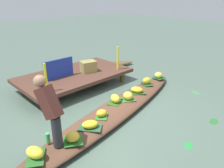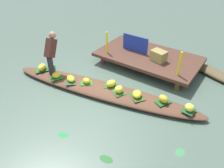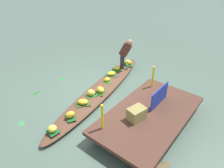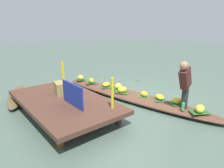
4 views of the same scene
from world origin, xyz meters
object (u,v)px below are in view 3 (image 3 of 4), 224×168
banana_bunch_3 (117,68)px  market_banner (159,96)px  produce_crate (137,114)px  banana_bunch_2 (100,90)px  banana_bunch_4 (111,73)px  vendor_boat (101,90)px  banana_bunch_5 (70,115)px  banana_bunch_0 (83,102)px  banana_bunch_1 (107,79)px  banana_bunch_6 (128,62)px  banana_bunch_7 (52,129)px  vendor_person (125,52)px  banana_bunch_8 (91,93)px  water_bottle (127,66)px

banana_bunch_3 → market_banner: market_banner is taller
market_banner → produce_crate: 0.92m
banana_bunch_3 → banana_bunch_2: bearing=18.4°
banana_bunch_4 → market_banner: (0.74, 2.28, 0.39)m
vendor_boat → banana_bunch_5: bearing=1.8°
banana_bunch_0 → banana_bunch_1: (-1.45, -0.26, 0.00)m
vendor_boat → banana_bunch_5: size_ratio=21.15×
banana_bunch_0 → banana_bunch_5: 0.66m
banana_bunch_6 → market_banner: 3.00m
banana_bunch_7 → market_banner: size_ratio=0.25×
vendor_boat → banana_bunch_7: (2.26, 0.39, 0.19)m
banana_bunch_1 → vendor_person: size_ratio=0.19×
banana_bunch_3 → market_banner: 2.69m
banana_bunch_0 → banana_bunch_5: bearing=14.8°
banana_bunch_6 → produce_crate: 3.53m
banana_bunch_2 → banana_bunch_7: 2.08m
banana_bunch_1 → banana_bunch_7: (2.72, 0.48, 0.02)m
banana_bunch_6 → banana_bunch_7: size_ratio=1.40×
banana_bunch_3 → market_banner: bearing=63.0°
banana_bunch_4 → banana_bunch_7: banana_bunch_7 is taller
banana_bunch_2 → market_banner: bearing=100.4°
banana_bunch_3 → banana_bunch_8: banana_bunch_8 is taller
vendor_person → produce_crate: 3.16m
vendor_boat → banana_bunch_8: (0.51, 0.05, 0.20)m
banana_bunch_0 → banana_bunch_3: size_ratio=1.27×
banana_bunch_0 → vendor_person: vendor_person is taller
banana_bunch_4 → banana_bunch_8: 1.44m
banana_bunch_4 → banana_bunch_2: bearing=20.9°
banana_bunch_6 → water_bottle: bearing=30.4°
vendor_boat → banana_bunch_7: 2.30m
banana_bunch_0 → produce_crate: bearing=97.7°
banana_bunch_1 → banana_bunch_2: bearing=21.6°
banana_bunch_1 → produce_crate: produce_crate is taller
banana_bunch_4 → banana_bunch_3: bearing=-167.7°
banana_bunch_4 → banana_bunch_6: 1.12m
market_banner → vendor_boat: bearing=-85.5°
banana_bunch_1 → banana_bunch_8: banana_bunch_8 is taller
produce_crate → banana_bunch_6: bearing=-142.0°
banana_bunch_5 → produce_crate: 1.78m
banana_bunch_3 → banana_bunch_6: size_ratio=0.78×
banana_bunch_4 → banana_bunch_8: bearing=12.1°
banana_bunch_2 → banana_bunch_3: banana_bunch_2 is taller
vendor_boat → banana_bunch_0: banana_bunch_0 is taller
vendor_person → banana_bunch_5: bearing=9.0°
banana_bunch_5 → market_banner: market_banner is taller
banana_bunch_1 → banana_bunch_7: size_ratio=1.03×
banana_bunch_5 → water_bottle: banana_bunch_5 is taller
banana_bunch_5 → banana_bunch_7: bearing=4.5°
vendor_boat → vendor_person: 1.81m
banana_bunch_0 → market_banner: 2.21m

